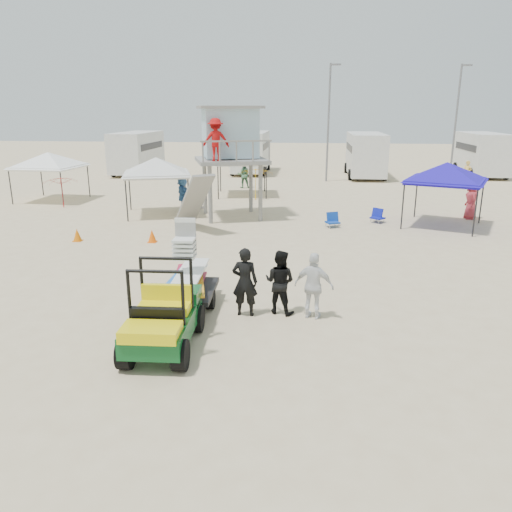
# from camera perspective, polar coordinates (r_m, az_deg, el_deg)

# --- Properties ---
(ground) EXTENTS (140.00, 140.00, 0.00)m
(ground) POSITION_cam_1_polar(r_m,az_deg,el_deg) (10.79, -4.44, -11.08)
(ground) COLOR beige
(ground) RESTS_ON ground
(utility_cart) EXTENTS (1.37, 2.54, 1.90)m
(utility_cart) POSITION_cam_1_polar(r_m,az_deg,el_deg) (10.78, -10.79, -6.17)
(utility_cart) COLOR #0B4B1D
(utility_cart) RESTS_ON ground
(surf_trailer) EXTENTS (1.39, 2.45, 2.07)m
(surf_trailer) POSITION_cam_1_polar(r_m,az_deg,el_deg) (12.90, -7.81, -2.40)
(surf_trailer) COLOR black
(surf_trailer) RESTS_ON ground
(man_left) EXTENTS (0.64, 0.42, 1.75)m
(man_left) POSITION_cam_1_polar(r_m,az_deg,el_deg) (12.34, -1.28, -2.98)
(man_left) COLOR black
(man_left) RESTS_ON ground
(man_mid) EXTENTS (0.96, 0.86, 1.64)m
(man_mid) POSITION_cam_1_polar(r_m,az_deg,el_deg) (12.52, 2.74, -2.97)
(man_mid) COLOR black
(man_mid) RESTS_ON ground
(man_right) EXTENTS (1.05, 0.64, 1.67)m
(man_right) POSITION_cam_1_polar(r_m,az_deg,el_deg) (12.26, 6.64, -3.42)
(man_right) COLOR white
(man_right) RESTS_ON ground
(lifeguard_tower) EXTENTS (3.94, 3.94, 5.02)m
(lifeguard_tower) POSITION_cam_1_polar(r_m,az_deg,el_deg) (23.73, -3.07, 13.40)
(lifeguard_tower) COLOR gray
(lifeguard_tower) RESTS_ON ground
(canopy_blue) EXTENTS (3.94, 3.94, 3.21)m
(canopy_blue) POSITION_cam_1_polar(r_m,az_deg,el_deg) (23.24, 21.01, 9.62)
(canopy_blue) COLOR black
(canopy_blue) RESTS_ON ground
(canopy_white_a) EXTENTS (3.72, 3.72, 3.18)m
(canopy_white_a) POSITION_cam_1_polar(r_m,az_deg,el_deg) (24.81, -11.37, 10.67)
(canopy_white_a) COLOR black
(canopy_white_a) RESTS_ON ground
(canopy_white_b) EXTENTS (3.30, 3.30, 3.10)m
(canopy_white_b) POSITION_cam_1_polar(r_m,az_deg,el_deg) (30.51, -22.70, 10.61)
(canopy_white_b) COLOR black
(canopy_white_b) RESTS_ON ground
(canopy_white_c) EXTENTS (3.27, 3.27, 3.15)m
(canopy_white_c) POSITION_cam_1_polar(r_m,az_deg,el_deg) (30.13, -1.60, 11.88)
(canopy_white_c) COLOR black
(canopy_white_c) RESTS_ON ground
(umbrella_a) EXTENTS (1.94, 1.97, 1.63)m
(umbrella_a) POSITION_cam_1_polar(r_m,az_deg,el_deg) (28.23, -21.32, 6.82)
(umbrella_a) COLOR red
(umbrella_a) RESTS_ON ground
(umbrella_b) EXTENTS (2.33, 2.36, 1.84)m
(umbrella_b) POSITION_cam_1_polar(r_m,az_deg,el_deg) (28.59, -0.04, 8.25)
(umbrella_b) COLOR yellow
(umbrella_b) RESTS_ON ground
(cone_near) EXTENTS (0.34, 0.34, 0.50)m
(cone_near) POSITION_cam_1_polar(r_m,az_deg,el_deg) (19.80, -11.79, 2.26)
(cone_near) COLOR #FF5E08
(cone_near) RESTS_ON ground
(cone_far) EXTENTS (0.34, 0.34, 0.50)m
(cone_far) POSITION_cam_1_polar(r_m,az_deg,el_deg) (20.77, -19.76, 2.29)
(cone_far) COLOR orange
(cone_far) RESTS_ON ground
(beach_chair_a) EXTENTS (0.66, 0.72, 0.64)m
(beach_chair_a) POSITION_cam_1_polar(r_m,az_deg,el_deg) (26.60, -6.65, 6.20)
(beach_chair_a) COLOR #0F19AA
(beach_chair_a) RESTS_ON ground
(beach_chair_b) EXTENTS (0.70, 0.77, 0.64)m
(beach_chair_b) POSITION_cam_1_polar(r_m,az_deg,el_deg) (22.23, 8.73, 4.11)
(beach_chair_b) COLOR #0E389D
(beach_chair_b) RESTS_ON ground
(beach_chair_c) EXTENTS (0.74, 0.85, 0.64)m
(beach_chair_c) POSITION_cam_1_polar(r_m,az_deg,el_deg) (23.56, 13.70, 4.53)
(beach_chair_c) COLOR #0E18A1
(beach_chair_c) RESTS_ON ground
(rv_far_left) EXTENTS (2.64, 6.80, 3.25)m
(rv_far_left) POSITION_cam_1_polar(r_m,az_deg,el_deg) (41.87, -13.44, 11.62)
(rv_far_left) COLOR silver
(rv_far_left) RESTS_ON ground
(rv_mid_left) EXTENTS (2.65, 6.50, 3.25)m
(rv_mid_left) POSITION_cam_1_polar(r_m,az_deg,el_deg) (41.30, -0.60, 11.99)
(rv_mid_left) COLOR silver
(rv_mid_left) RESTS_ON ground
(rv_mid_right) EXTENTS (2.64, 7.00, 3.25)m
(rv_mid_right) POSITION_cam_1_polar(r_m,az_deg,el_deg) (39.73, 12.41, 11.45)
(rv_mid_right) COLOR silver
(rv_mid_right) RESTS_ON ground
(rv_far_right) EXTENTS (2.64, 6.60, 3.25)m
(rv_far_right) POSITION_cam_1_polar(r_m,az_deg,el_deg) (43.07, 24.39, 10.75)
(rv_far_right) COLOR silver
(rv_far_right) RESTS_ON ground
(light_pole_left) EXTENTS (0.14, 0.14, 8.00)m
(light_pole_left) POSITION_cam_1_polar(r_m,az_deg,el_deg) (36.43, 8.27, 14.71)
(light_pole_left) COLOR slate
(light_pole_left) RESTS_ON ground
(light_pole_right) EXTENTS (0.14, 0.14, 8.00)m
(light_pole_right) POSITION_cam_1_polar(r_m,az_deg,el_deg) (39.25, 21.84, 13.85)
(light_pole_right) COLOR slate
(light_pole_right) RESTS_ON ground
(distant_beachgoers) EXTENTS (17.80, 12.13, 1.80)m
(distant_beachgoers) POSITION_cam_1_polar(r_m,az_deg,el_deg) (28.01, 4.69, 7.93)
(distant_beachgoers) COLOR #B4333A
(distant_beachgoers) RESTS_ON ground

